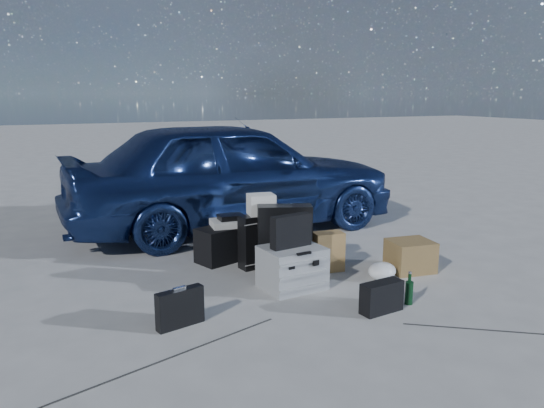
{
  "coord_description": "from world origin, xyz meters",
  "views": [
    {
      "loc": [
        -2.3,
        -3.83,
        1.77
      ],
      "look_at": [
        -0.16,
        0.85,
        0.69
      ],
      "focal_mm": 35.0,
      "sensor_mm": 36.0,
      "label": 1
    }
  ],
  "objects_px": {
    "briefcase": "(180,308)",
    "suitcase_right": "(261,240)",
    "green_bottle": "(409,289)",
    "car": "(232,174)",
    "pelican_case": "(292,268)",
    "duffel_bag": "(230,242)",
    "cardboard_box": "(410,256)",
    "suitcase_left": "(285,239)"
  },
  "relations": [
    {
      "from": "car",
      "to": "suitcase_left",
      "type": "height_order",
      "value": "car"
    },
    {
      "from": "briefcase",
      "to": "green_bottle",
      "type": "height_order",
      "value": "briefcase"
    },
    {
      "from": "car",
      "to": "briefcase",
      "type": "bearing_deg",
      "value": 150.8
    },
    {
      "from": "briefcase",
      "to": "green_bottle",
      "type": "bearing_deg",
      "value": -25.66
    },
    {
      "from": "briefcase",
      "to": "cardboard_box",
      "type": "relative_size",
      "value": 0.92
    },
    {
      "from": "pelican_case",
      "to": "suitcase_right",
      "type": "height_order",
      "value": "suitcase_right"
    },
    {
      "from": "suitcase_left",
      "to": "green_bottle",
      "type": "bearing_deg",
      "value": -41.87
    },
    {
      "from": "car",
      "to": "green_bottle",
      "type": "height_order",
      "value": "car"
    },
    {
      "from": "briefcase",
      "to": "suitcase_right",
      "type": "bearing_deg",
      "value": 29.0
    },
    {
      "from": "pelican_case",
      "to": "suitcase_left",
      "type": "relative_size",
      "value": 0.78
    },
    {
      "from": "suitcase_left",
      "to": "green_bottle",
      "type": "height_order",
      "value": "suitcase_left"
    },
    {
      "from": "car",
      "to": "green_bottle",
      "type": "distance_m",
      "value": 3.17
    },
    {
      "from": "suitcase_left",
      "to": "cardboard_box",
      "type": "distance_m",
      "value": 1.29
    },
    {
      "from": "suitcase_right",
      "to": "duffel_bag",
      "type": "xyz_separation_m",
      "value": [
        -0.21,
        0.37,
        -0.09
      ]
    },
    {
      "from": "pelican_case",
      "to": "suitcase_right",
      "type": "relative_size",
      "value": 0.97
    },
    {
      "from": "car",
      "to": "cardboard_box",
      "type": "relative_size",
      "value": 10.28
    },
    {
      "from": "suitcase_right",
      "to": "duffel_bag",
      "type": "bearing_deg",
      "value": 109.87
    },
    {
      "from": "green_bottle",
      "to": "duffel_bag",
      "type": "bearing_deg",
      "value": 117.31
    },
    {
      "from": "suitcase_left",
      "to": "pelican_case",
      "type": "bearing_deg",
      "value": -86.0
    },
    {
      "from": "suitcase_right",
      "to": "cardboard_box",
      "type": "xyz_separation_m",
      "value": [
        1.32,
        -0.77,
        -0.12
      ]
    },
    {
      "from": "cardboard_box",
      "to": "green_bottle",
      "type": "relative_size",
      "value": 1.53
    },
    {
      "from": "pelican_case",
      "to": "cardboard_box",
      "type": "xyz_separation_m",
      "value": [
        1.31,
        -0.07,
        -0.04
      ]
    },
    {
      "from": "briefcase",
      "to": "green_bottle",
      "type": "distance_m",
      "value": 1.93
    },
    {
      "from": "suitcase_left",
      "to": "suitcase_right",
      "type": "bearing_deg",
      "value": 134.57
    },
    {
      "from": "pelican_case",
      "to": "green_bottle",
      "type": "xyz_separation_m",
      "value": [
        0.73,
        -0.76,
        -0.06
      ]
    },
    {
      "from": "duffel_bag",
      "to": "green_bottle",
      "type": "xyz_separation_m",
      "value": [
        0.95,
        -1.83,
        -0.05
      ]
    },
    {
      "from": "briefcase",
      "to": "duffel_bag",
      "type": "bearing_deg",
      "value": 42.7
    },
    {
      "from": "suitcase_left",
      "to": "suitcase_right",
      "type": "height_order",
      "value": "suitcase_left"
    },
    {
      "from": "pelican_case",
      "to": "briefcase",
      "type": "height_order",
      "value": "pelican_case"
    },
    {
      "from": "car",
      "to": "briefcase",
      "type": "relative_size",
      "value": 11.2
    },
    {
      "from": "car",
      "to": "duffel_bag",
      "type": "bearing_deg",
      "value": 157.22
    },
    {
      "from": "briefcase",
      "to": "cardboard_box",
      "type": "height_order",
      "value": "cardboard_box"
    },
    {
      "from": "pelican_case",
      "to": "briefcase",
      "type": "relative_size",
      "value": 1.4
    },
    {
      "from": "green_bottle",
      "to": "suitcase_right",
      "type": "bearing_deg",
      "value": 116.89
    },
    {
      "from": "suitcase_right",
      "to": "green_bottle",
      "type": "height_order",
      "value": "suitcase_right"
    },
    {
      "from": "car",
      "to": "duffel_bag",
      "type": "height_order",
      "value": "car"
    },
    {
      "from": "pelican_case",
      "to": "cardboard_box",
      "type": "distance_m",
      "value": 1.31
    },
    {
      "from": "car",
      "to": "suitcase_right",
      "type": "height_order",
      "value": "car"
    },
    {
      "from": "green_bottle",
      "to": "car",
      "type": "bearing_deg",
      "value": 98.39
    },
    {
      "from": "car",
      "to": "pelican_case",
      "type": "distance_m",
      "value": 2.39
    },
    {
      "from": "pelican_case",
      "to": "green_bottle",
      "type": "distance_m",
      "value": 1.06
    },
    {
      "from": "briefcase",
      "to": "suitcase_right",
      "type": "xyz_separation_m",
      "value": [
        1.15,
        1.08,
        0.13
      ]
    }
  ]
}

